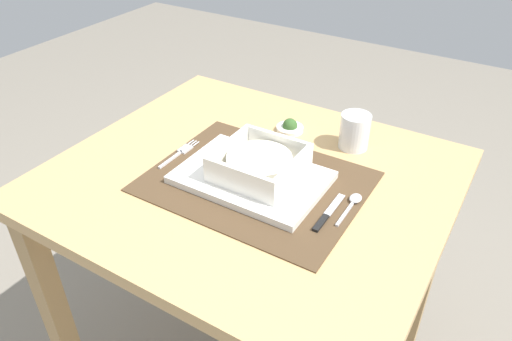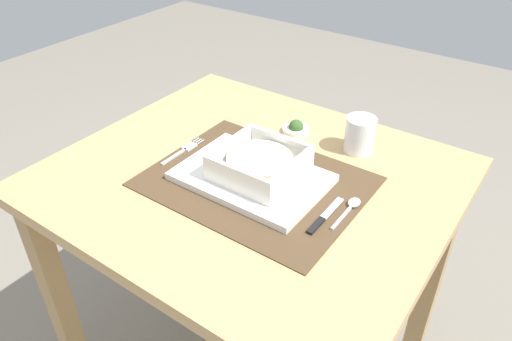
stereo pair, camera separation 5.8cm
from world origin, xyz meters
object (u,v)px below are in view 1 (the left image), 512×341
object	(u,v)px
spoon	(353,201)
butter_knife	(327,214)
drinking_glass	(354,133)
condiment_saucer	(290,127)
dining_table	(250,216)
fork	(182,152)
porridge_bowl	(259,165)

from	to	relation	value
spoon	butter_knife	xyz separation A→B (m)	(-0.03, -0.06, -0.00)
drinking_glass	condiment_saucer	size ratio (longest dim) A/B	1.25
spoon	butter_knife	bearing A→B (deg)	-118.06
drinking_glass	butter_knife	bearing A→B (deg)	-78.24
condiment_saucer	dining_table	bearing A→B (deg)	-86.33
butter_knife	condiment_saucer	world-z (taller)	condiment_saucer
drinking_glass	condiment_saucer	xyz separation A→B (m)	(-0.16, -0.01, -0.03)
fork	condiment_saucer	bearing A→B (deg)	52.71
dining_table	porridge_bowl	world-z (taller)	porridge_bowl
porridge_bowl	butter_knife	distance (m)	0.18
dining_table	porridge_bowl	distance (m)	0.17
porridge_bowl	drinking_glass	size ratio (longest dim) A/B	1.97
condiment_saucer	butter_knife	bearing A→B (deg)	-49.62
spoon	butter_knife	world-z (taller)	spoon
dining_table	condiment_saucer	xyz separation A→B (m)	(-0.01, 0.21, 0.13)
dining_table	condiment_saucer	distance (m)	0.25
fork	condiment_saucer	world-z (taller)	condiment_saucer
porridge_bowl	spoon	xyz separation A→B (m)	(0.20, 0.03, -0.03)
butter_knife	condiment_saucer	size ratio (longest dim) A/B	1.90
dining_table	porridge_bowl	xyz separation A→B (m)	(0.03, -0.01, 0.16)
spoon	condiment_saucer	size ratio (longest dim) A/B	1.63
butter_knife	fork	bearing A→B (deg)	178.93
porridge_bowl	drinking_glass	world-z (taller)	drinking_glass
spoon	porridge_bowl	bearing A→B (deg)	-175.36
porridge_bowl	condiment_saucer	distance (m)	0.23
fork	drinking_glass	size ratio (longest dim) A/B	1.61
drinking_glass	condiment_saucer	world-z (taller)	drinking_glass
butter_knife	drinking_glass	bearing A→B (deg)	105.66
fork	condiment_saucer	distance (m)	0.28
fork	drinking_glass	xyz separation A→B (m)	(0.33, 0.24, 0.03)
dining_table	butter_knife	size ratio (longest dim) A/B	6.57
butter_knife	drinking_glass	distance (m)	0.28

